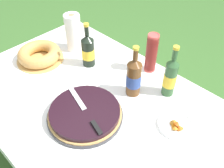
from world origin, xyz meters
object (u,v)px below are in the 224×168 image
Objects in this scene: juice_bottle_red at (88,50)px; berry_tart at (85,114)px; bundt_cake at (39,54)px; snack_plate_left at (176,125)px; cider_bottle_green at (170,77)px; paper_towel_roll at (73,33)px; cup_stack at (151,53)px; cider_bottle_amber at (134,77)px; serving_knife at (87,113)px.

berry_tart is at bearing -43.84° from juice_bottle_red.
bundt_cake is 1.67× the size of snack_plate_left.
cider_bottle_green is 0.76m from paper_towel_roll.
cup_stack reaches higher than bundt_cake.
cider_bottle_amber is (0.06, 0.32, 0.09)m from berry_tart.
snack_plate_left is at bearing -5.75° from cider_bottle_amber.
berry_tart is at bearing -142.72° from snack_plate_left.
cider_bottle_green reaches higher than paper_towel_roll.
snack_plate_left is at bearing -124.37° from serving_knife.
cider_bottle_amber is 1.20× the size of paper_towel_roll.
paper_towel_roll is (-0.75, -0.10, 0.01)m from cider_bottle_green.
cup_stack is (-0.04, 0.57, 0.07)m from serving_knife.
berry_tart is 1.24× the size of cider_bottle_green.
juice_bottle_red is (-0.33, -0.24, -0.02)m from cup_stack.
bundt_cake is at bearing 169.12° from berry_tart.
paper_towel_roll is (0.07, 0.25, 0.09)m from bundt_cake.
paper_towel_roll reaches higher than bundt_cake.
snack_plate_left is (1.00, 0.17, -0.03)m from bundt_cake.
serving_knife is 0.58m from cup_stack.
cider_bottle_amber reaches higher than cup_stack.
berry_tart is 1.51× the size of paper_towel_roll.
snack_plate_left is at bearing -44.56° from cider_bottle_green.
cup_stack reaches higher than snack_plate_left.
cider_bottle_green is 1.22× the size of paper_towel_roll.
cider_bottle_green is at bearing 66.33° from berry_tart.
cup_stack is at bearing -70.91° from serving_knife.
juice_bottle_red is at bearing -143.60° from cup_stack.
cider_bottle_green is at bearing -24.73° from cup_stack.
bundt_cake is 0.35m from juice_bottle_red.
paper_towel_roll is at bearing -160.17° from cup_stack.
juice_bottle_red is (0.28, 0.20, 0.07)m from bundt_cake.
cup_stack is 0.80× the size of cider_bottle_green.
berry_tart is 0.52m from cider_bottle_green.
paper_towel_roll is at bearing -17.96° from serving_knife.
cup_stack is 0.23m from cider_bottle_green.
cup_stack is at bearing 36.40° from juice_bottle_red.
snack_plate_left is at bearing 9.85° from bundt_cake.
paper_towel_roll is at bearing -172.71° from cider_bottle_green.
serving_knife is at bearing -42.22° from juice_bottle_red.
cider_bottle_green reaches higher than bundt_cake.
cider_bottle_green reaches higher than juice_bottle_red.
cider_bottle_amber is at bearing 174.25° from snack_plate_left.
cup_stack is at bearing 155.27° from cider_bottle_green.
snack_plate_left is (0.18, -0.18, -0.12)m from cider_bottle_green.
cider_bottle_green is at bearing -94.92° from serving_knife.
serving_knife is 0.51m from cider_bottle_green.
bundt_cake is 1.18× the size of paper_towel_roll.
cup_stack is 0.98× the size of paper_towel_roll.
cup_stack is 0.87× the size of juice_bottle_red.
serving_knife is 0.69m from paper_towel_roll.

